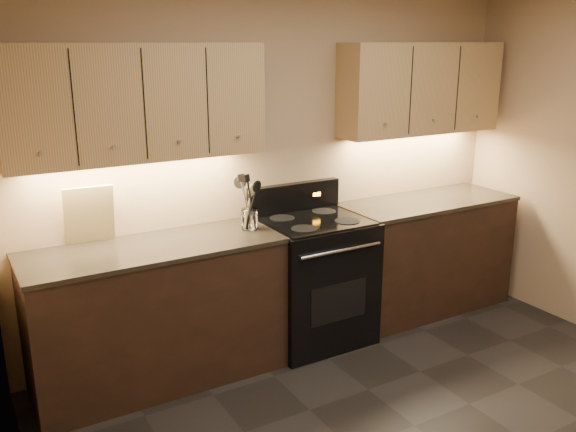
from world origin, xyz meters
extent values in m
cube|color=tan|center=(0.00, 2.00, 1.30)|extent=(4.00, 0.04, 2.60)
cube|color=tan|center=(-2.00, 0.00, 1.30)|extent=(0.04, 4.00, 2.60)
cube|color=black|center=(-1.10, 1.70, 0.45)|extent=(1.60, 0.60, 0.90)
cube|color=#372F23|center=(-1.10, 1.70, 0.92)|extent=(1.62, 0.62, 0.03)
cube|color=black|center=(1.18, 1.70, 0.45)|extent=(1.44, 0.60, 0.90)
cube|color=#372F23|center=(1.18, 1.70, 0.92)|extent=(1.46, 0.62, 0.03)
cube|color=black|center=(0.08, 1.68, 0.46)|extent=(0.76, 0.65, 0.92)
cube|color=black|center=(0.08, 1.68, 0.93)|extent=(0.70, 0.60, 0.01)
cube|color=black|center=(0.08, 1.96, 1.03)|extent=(0.76, 0.07, 0.22)
cube|color=orange|center=(0.26, 1.92, 1.04)|extent=(0.06, 0.00, 0.03)
cylinder|color=silver|center=(0.08, 1.34, 0.80)|extent=(0.65, 0.02, 0.02)
cube|color=black|center=(0.08, 1.35, 0.41)|extent=(0.46, 0.00, 0.28)
cylinder|color=black|center=(-0.10, 1.53, 0.93)|extent=(0.18, 0.18, 0.00)
cylinder|color=black|center=(0.26, 1.53, 0.93)|extent=(0.18, 0.18, 0.00)
cylinder|color=black|center=(-0.10, 1.82, 0.93)|extent=(0.18, 0.18, 0.00)
cylinder|color=black|center=(0.26, 1.82, 0.93)|extent=(0.18, 0.18, 0.00)
cube|color=tan|center=(-1.10, 1.85, 1.80)|extent=(1.60, 0.30, 0.70)
cube|color=tan|center=(1.18, 1.85, 1.80)|extent=(1.44, 0.30, 0.70)
cube|color=#B2B5BA|center=(-1.30, 1.99, 1.12)|extent=(0.08, 0.01, 0.12)
cylinder|color=white|center=(-0.42, 1.71, 1.00)|extent=(0.12, 0.12, 0.14)
cylinder|color=white|center=(-0.42, 1.71, 0.94)|extent=(0.11, 0.11, 0.02)
cube|color=tan|center=(-1.42, 1.95, 1.12)|extent=(0.31, 0.13, 0.38)
camera|label=1|loc=(-2.19, -1.84, 2.16)|focal=38.00mm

